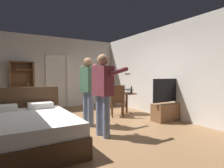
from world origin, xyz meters
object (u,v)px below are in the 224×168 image
Objects in this scene: bottle_on_table at (131,90)px; wooden_chair at (118,99)px; tv_flatscreen at (168,108)px; person_striped_shirt at (89,87)px; bed at (26,130)px; suitcase_dark at (37,108)px; bookshelf at (22,85)px; side_table at (127,100)px; person_blue_shirt at (103,89)px; laptop at (127,92)px.

bottle_on_table is 0.25× the size of wooden_chair.
tv_flatscreen reaches higher than bottle_on_table.
wooden_chair is at bearing 130.50° from tv_flatscreen.
bed is at bearing -155.35° from person_striped_shirt.
tv_flatscreen is 2.39× the size of suitcase_dark.
bookshelf is 3.78m from side_table.
wooden_chair is 1.35m from person_striped_shirt.
bottle_on_table is 0.73m from wooden_chair.
side_table is at bearing -36.66° from bookshelf.
person_blue_shirt is 3.45× the size of suitcase_dark.
laptop is (-0.02, -0.04, 0.28)m from side_table.
bookshelf reaches higher than bottle_on_table.
person_blue_shirt reaches higher than bed.
bed is 4.13× the size of suitcase_dark.
laptop is 0.23× the size of person_blue_shirt.
tv_flatscreen is 1.48m from laptop.
side_table reaches higher than suitcase_dark.
side_table is 2.49m from person_blue_shirt.
side_table is 0.40× the size of person_striped_shirt.
side_table is 1.74× the size of laptop.
suitcase_dark is at bearing 148.60° from bottle_on_table.
tv_flatscreen is at bearing -46.40° from bookshelf.
person_striped_shirt is 2.61m from suitcase_dark.
side_table is 0.37m from bottle_on_table.
bottle_on_table is (0.16, -0.04, 0.05)m from laptop.
bookshelf is at bearing 86.30° from bed.
bed is 2.96× the size of side_table.
person_blue_shirt is at bearing -137.10° from side_table.
tv_flatscreen is 2.34m from person_blue_shirt.
laptop is at bearing 42.47° from person_blue_shirt.
person_blue_shirt is (1.22, -3.89, 0.04)m from bookshelf.
bookshelf reaches higher than wooden_chair.
suitcase_dark is (-0.82, 3.25, -0.81)m from person_blue_shirt.
laptop is 0.23× the size of person_striped_shirt.
person_blue_shirt reaches higher than bottle_on_table.
bed reaches higher than side_table.
person_blue_shirt is at bearing -140.66° from bottle_on_table.
person_blue_shirt reaches higher than side_table.
wooden_chair reaches higher than bottle_on_table.
bottle_on_table is 0.14× the size of person_striped_shirt.
bottle_on_table is (0.14, -0.08, 0.33)m from side_table.
person_striped_shirt is (-1.70, -0.72, 0.53)m from side_table.
bed is 3.69m from tv_flatscreen.
person_striped_shirt is at bearing -66.29° from bookshelf.
bed is 1.20× the size of person_blue_shirt.
bookshelf is 1.81× the size of wooden_chair.
bottle_on_table is at bearing 19.19° from person_striped_shirt.
person_blue_shirt is at bearing -72.53° from bookshelf.
suitcase_dark is at bearing 147.66° from laptop.
bed is at bearing -158.28° from bottle_on_table.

